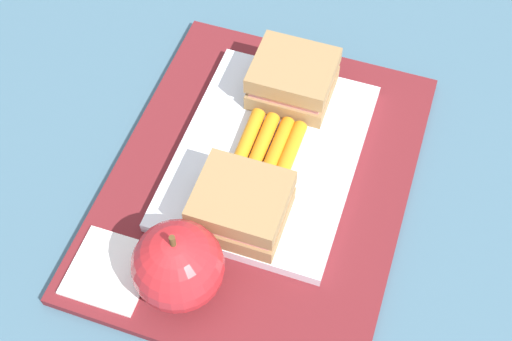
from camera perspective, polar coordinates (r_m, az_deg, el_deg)
The scene contains 8 objects.
ground_plane at distance 0.66m, azimuth 0.35°, elevation -1.16°, with size 2.40×2.40×0.00m, color #42667A.
lunchbag_mat at distance 0.66m, azimuth 0.35°, elevation -0.93°, with size 0.36×0.28×0.01m, color maroon.
food_tray at distance 0.66m, azimuth 1.04°, elevation 1.31°, with size 0.23×0.17×0.01m, color white.
sandwich_half_left at distance 0.69m, azimuth 3.13°, elevation 7.72°, with size 0.07×0.08×0.04m.
sandwich_half_right at distance 0.60m, azimuth -1.25°, elevation -2.95°, with size 0.07×0.08×0.04m.
carrot_sticks_bundle at distance 0.65m, azimuth 1.06°, elevation 1.95°, with size 0.08×0.06×0.02m.
apple at distance 0.57m, azimuth -6.59°, elevation -7.99°, with size 0.08×0.08×0.09m.
paper_napkin at distance 0.62m, azimuth -12.19°, elevation -8.19°, with size 0.07×0.07×0.00m, color white.
Camera 1 is at (0.34, 0.11, 0.56)m, focal length 47.48 mm.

